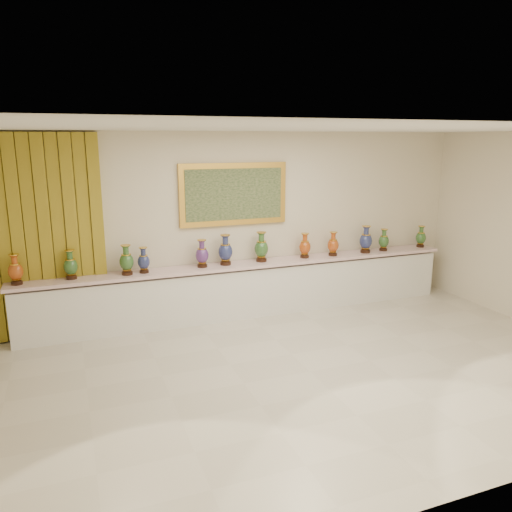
{
  "coord_description": "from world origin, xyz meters",
  "views": [
    {
      "loc": [
        -2.73,
        -5.19,
        2.88
      ],
      "look_at": [
        -0.08,
        1.7,
        1.14
      ],
      "focal_mm": 35.0,
      "sensor_mm": 36.0,
      "label": 1
    }
  ],
  "objects_px": {
    "counter": "(248,290)",
    "vase_1": "(71,266)",
    "vase_0": "(16,271)",
    "vase_2": "(126,261)"
  },
  "relations": [
    {
      "from": "counter",
      "to": "vase_1",
      "type": "relative_size",
      "value": 16.96
    },
    {
      "from": "counter",
      "to": "vase_2",
      "type": "height_order",
      "value": "vase_2"
    },
    {
      "from": "vase_0",
      "to": "vase_1",
      "type": "xyz_separation_m",
      "value": [
        0.72,
        0.03,
        -0.0
      ]
    },
    {
      "from": "counter",
      "to": "vase_0",
      "type": "bearing_deg",
      "value": -179.58
    },
    {
      "from": "vase_1",
      "to": "vase_2",
      "type": "xyz_separation_m",
      "value": [
        0.78,
        -0.05,
        0.01
      ]
    },
    {
      "from": "vase_0",
      "to": "vase_2",
      "type": "relative_size",
      "value": 0.95
    },
    {
      "from": "vase_0",
      "to": "vase_2",
      "type": "xyz_separation_m",
      "value": [
        1.5,
        -0.02,
        0.01
      ]
    },
    {
      "from": "counter",
      "to": "vase_1",
      "type": "xyz_separation_m",
      "value": [
        -2.73,
        0.01,
        0.66
      ]
    },
    {
      "from": "counter",
      "to": "vase_1",
      "type": "distance_m",
      "value": 2.81
    },
    {
      "from": "vase_0",
      "to": "vase_2",
      "type": "bearing_deg",
      "value": -0.88
    }
  ]
}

